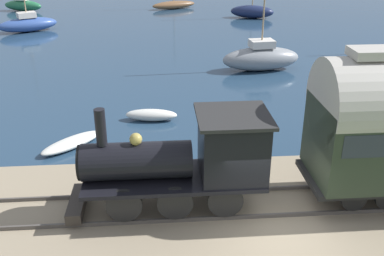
{
  "coord_description": "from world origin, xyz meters",
  "views": [
    {
      "loc": [
        -10.11,
        2.97,
        8.26
      ],
      "look_at": [
        3.38,
        1.89,
        2.13
      ],
      "focal_mm": 42.0,
      "sensor_mm": 36.0,
      "label": 1
    }
  ],
  "objects_px": {
    "steam_locomotive": "(190,156)",
    "sailboat_blue": "(28,24)",
    "rowboat_off_pier": "(151,115)",
    "sailboat_brown": "(174,5)",
    "rowboat_far_out": "(72,143)",
    "sailboat_navy": "(252,11)",
    "sailboat_green": "(23,5)",
    "sailboat_gray": "(261,58)"
  },
  "relations": [
    {
      "from": "sailboat_green",
      "to": "sailboat_brown",
      "type": "bearing_deg",
      "value": -69.52
    },
    {
      "from": "steam_locomotive",
      "to": "sailboat_green",
      "type": "relative_size",
      "value": 1.0
    },
    {
      "from": "sailboat_navy",
      "to": "sailboat_brown",
      "type": "height_order",
      "value": "sailboat_navy"
    },
    {
      "from": "sailboat_green",
      "to": "sailboat_brown",
      "type": "distance_m",
      "value": 15.83
    },
    {
      "from": "sailboat_brown",
      "to": "rowboat_far_out",
      "type": "xyz_separation_m",
      "value": [
        -32.82,
        5.58,
        -0.26
      ]
    },
    {
      "from": "steam_locomotive",
      "to": "rowboat_far_out",
      "type": "distance_m",
      "value": 7.18
    },
    {
      "from": "steam_locomotive",
      "to": "sailboat_brown",
      "type": "relative_size",
      "value": 0.91
    },
    {
      "from": "sailboat_gray",
      "to": "sailboat_navy",
      "type": "bearing_deg",
      "value": -15.68
    },
    {
      "from": "sailboat_brown",
      "to": "rowboat_off_pier",
      "type": "relative_size",
      "value": 2.6
    },
    {
      "from": "sailboat_gray",
      "to": "rowboat_off_pier",
      "type": "distance_m",
      "value": 10.02
    },
    {
      "from": "sailboat_blue",
      "to": "rowboat_far_out",
      "type": "distance_m",
      "value": 23.55
    },
    {
      "from": "rowboat_far_out",
      "to": "sailboat_brown",
      "type": "bearing_deg",
      "value": -54.37
    },
    {
      "from": "sailboat_brown",
      "to": "rowboat_off_pier",
      "type": "height_order",
      "value": "sailboat_brown"
    },
    {
      "from": "steam_locomotive",
      "to": "sailboat_navy",
      "type": "distance_m",
      "value": 33.34
    },
    {
      "from": "sailboat_brown",
      "to": "sailboat_blue",
      "type": "relative_size",
      "value": 0.99
    },
    {
      "from": "steam_locomotive",
      "to": "sailboat_blue",
      "type": "height_order",
      "value": "sailboat_blue"
    },
    {
      "from": "sailboat_blue",
      "to": "steam_locomotive",
      "type": "bearing_deg",
      "value": 176.45
    },
    {
      "from": "sailboat_navy",
      "to": "sailboat_gray",
      "type": "distance_m",
      "value": 17.27
    },
    {
      "from": "sailboat_blue",
      "to": "rowboat_far_out",
      "type": "relative_size",
      "value": 2.46
    },
    {
      "from": "sailboat_blue",
      "to": "sailboat_navy",
      "type": "bearing_deg",
      "value": -103.75
    },
    {
      "from": "sailboat_navy",
      "to": "sailboat_blue",
      "type": "height_order",
      "value": "sailboat_navy"
    },
    {
      "from": "sailboat_blue",
      "to": "rowboat_far_out",
      "type": "xyz_separation_m",
      "value": [
        -22.41,
        -7.22,
        -0.47
      ]
    },
    {
      "from": "steam_locomotive",
      "to": "sailboat_brown",
      "type": "bearing_deg",
      "value": -1.73
    },
    {
      "from": "sailboat_gray",
      "to": "rowboat_far_out",
      "type": "height_order",
      "value": "sailboat_gray"
    },
    {
      "from": "sailboat_brown",
      "to": "rowboat_far_out",
      "type": "distance_m",
      "value": 33.29
    },
    {
      "from": "sailboat_navy",
      "to": "rowboat_far_out",
      "type": "distance_m",
      "value": 29.84
    },
    {
      "from": "steam_locomotive",
      "to": "rowboat_far_out",
      "type": "relative_size",
      "value": 2.23
    },
    {
      "from": "sailboat_green",
      "to": "rowboat_far_out",
      "type": "height_order",
      "value": "sailboat_green"
    },
    {
      "from": "sailboat_gray",
      "to": "steam_locomotive",
      "type": "bearing_deg",
      "value": 154.0
    },
    {
      "from": "sailboat_blue",
      "to": "rowboat_far_out",
      "type": "height_order",
      "value": "sailboat_blue"
    },
    {
      "from": "sailboat_green",
      "to": "rowboat_off_pier",
      "type": "xyz_separation_m",
      "value": [
        -30.19,
        -13.49,
        -0.36
      ]
    },
    {
      "from": "sailboat_blue",
      "to": "rowboat_off_pier",
      "type": "xyz_separation_m",
      "value": [
        -19.92,
        -10.45,
        -0.39
      ]
    },
    {
      "from": "rowboat_off_pier",
      "to": "sailboat_brown",
      "type": "bearing_deg",
      "value": 2.33
    },
    {
      "from": "steam_locomotive",
      "to": "sailboat_gray",
      "type": "relative_size",
      "value": 0.83
    },
    {
      "from": "rowboat_off_pier",
      "to": "sailboat_navy",
      "type": "bearing_deg",
      "value": -14.87
    },
    {
      "from": "sailboat_green",
      "to": "sailboat_brown",
      "type": "height_order",
      "value": "sailboat_brown"
    },
    {
      "from": "rowboat_off_pier",
      "to": "sailboat_green",
      "type": "bearing_deg",
      "value": 30.82
    },
    {
      "from": "sailboat_blue",
      "to": "rowboat_off_pier",
      "type": "relative_size",
      "value": 2.62
    },
    {
      "from": "sailboat_gray",
      "to": "rowboat_off_pier",
      "type": "xyz_separation_m",
      "value": [
        -7.39,
        6.74,
        -0.52
      ]
    },
    {
      "from": "sailboat_green",
      "to": "sailboat_blue",
      "type": "xyz_separation_m",
      "value": [
        -10.28,
        -3.04,
        0.03
      ]
    },
    {
      "from": "rowboat_off_pier",
      "to": "rowboat_far_out",
      "type": "bearing_deg",
      "value": 134.42
    },
    {
      "from": "steam_locomotive",
      "to": "rowboat_off_pier",
      "type": "bearing_deg",
      "value": 8.7
    }
  ]
}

